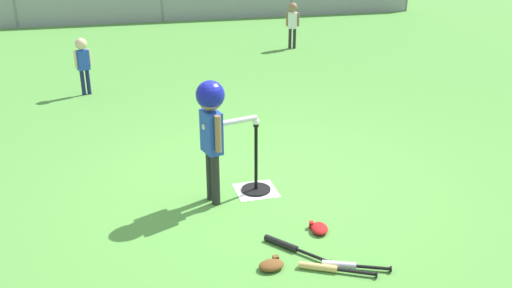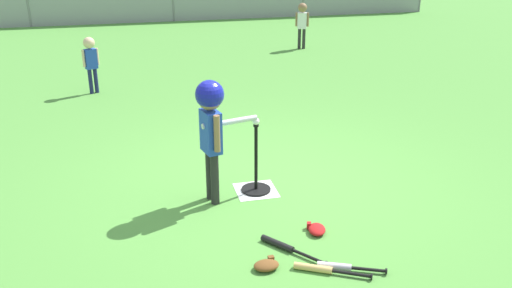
# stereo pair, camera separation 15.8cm
# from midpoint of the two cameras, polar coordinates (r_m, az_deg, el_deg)

# --- Properties ---
(ground_plane) EXTENTS (60.00, 60.00, 0.00)m
(ground_plane) POSITION_cam_midpoint_polar(r_m,az_deg,el_deg) (6.13, 2.29, -4.22)
(ground_plane) COLOR #51933D
(home_plate) EXTENTS (0.44, 0.44, 0.01)m
(home_plate) POSITION_cam_midpoint_polar(r_m,az_deg,el_deg) (5.98, 0.76, -4.85)
(home_plate) COLOR white
(home_plate) RESTS_ON ground_plane
(batting_tee) EXTENTS (0.32, 0.32, 0.77)m
(batting_tee) POSITION_cam_midpoint_polar(r_m,az_deg,el_deg) (5.93, 0.76, -3.78)
(batting_tee) COLOR black
(batting_tee) RESTS_ON ground_plane
(baseball_on_tee) EXTENTS (0.07, 0.07, 0.07)m
(baseball_on_tee) POSITION_cam_midpoint_polar(r_m,az_deg,el_deg) (5.67, 0.80, 2.37)
(baseball_on_tee) COLOR white
(baseball_on_tee) RESTS_ON batting_tee
(batter_child) EXTENTS (0.65, 0.36, 1.31)m
(batter_child) POSITION_cam_midpoint_polar(r_m,az_deg,el_deg) (5.42, -3.90, 2.83)
(batter_child) COLOR #262626
(batter_child) RESTS_ON ground_plane
(fielder_near_right) EXTENTS (0.27, 0.19, 0.96)m
(fielder_near_right) POSITION_cam_midpoint_polar(r_m,az_deg,el_deg) (9.65, -16.45, 8.66)
(fielder_near_right) COLOR #191E4C
(fielder_near_right) RESTS_ON ground_plane
(fielder_deep_left) EXTENTS (0.29, 0.21, 1.04)m
(fielder_deep_left) POSITION_cam_midpoint_polar(r_m,az_deg,el_deg) (12.80, 5.21, 12.82)
(fielder_deep_left) COLOR #262626
(fielder_deep_left) RESTS_ON ground_plane
(spare_bat_silver) EXTENTS (0.55, 0.28, 0.06)m
(spare_bat_silver) POSITION_cam_midpoint_polar(r_m,az_deg,el_deg) (4.77, 9.90, -12.53)
(spare_bat_silver) COLOR silver
(spare_bat_silver) RESTS_ON ground_plane
(spare_bat_wood) EXTENTS (0.60, 0.35, 0.06)m
(spare_bat_wood) POSITION_cam_midpoint_polar(r_m,az_deg,el_deg) (4.72, 7.79, -12.83)
(spare_bat_wood) COLOR #DBB266
(spare_bat_wood) RESTS_ON ground_plane
(spare_bat_black) EXTENTS (0.47, 0.57, 0.06)m
(spare_bat_black) POSITION_cam_midpoint_polar(r_m,az_deg,el_deg) (4.98, 3.85, -10.62)
(spare_bat_black) COLOR black
(spare_bat_black) RESTS_ON ground_plane
(glove_by_plate) EXTENTS (0.23, 0.19, 0.07)m
(glove_by_plate) POSITION_cam_midpoint_polar(r_m,az_deg,el_deg) (4.72, 2.09, -12.54)
(glove_by_plate) COLOR brown
(glove_by_plate) RESTS_ON ground_plane
(glove_near_bats) EXTENTS (0.21, 0.26, 0.07)m
(glove_near_bats) POSITION_cam_midpoint_polar(r_m,az_deg,el_deg) (5.25, 7.21, -8.83)
(glove_near_bats) COLOR #B21919
(glove_near_bats) RESTS_ON ground_plane
(outfield_fence) EXTENTS (16.06, 0.06, 1.15)m
(outfield_fence) POSITION_cam_midpoint_polar(r_m,az_deg,el_deg) (16.67, -8.39, 14.66)
(outfield_fence) COLOR slate
(outfield_fence) RESTS_ON ground_plane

